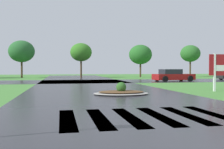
# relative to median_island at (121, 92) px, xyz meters

# --- Properties ---
(asphalt_roadway) EXTENTS (9.24, 80.00, 0.01)m
(asphalt_roadway) POSITION_rel_median_island_xyz_m (-0.85, -0.23, -0.13)
(asphalt_roadway) COLOR #2B2B30
(asphalt_roadway) RESTS_ON ground
(asphalt_cross_road) EXTENTS (90.00, 8.31, 0.01)m
(asphalt_cross_road) POSITION_rel_median_island_xyz_m (-0.85, 14.83, -0.13)
(asphalt_cross_road) COLOR #2B2B30
(asphalt_cross_road) RESTS_ON ground
(crosswalk_stripes) EXTENTS (4.95, 3.25, 0.01)m
(crosswalk_stripes) POSITION_rel_median_island_xyz_m (-0.85, -6.61, -0.13)
(crosswalk_stripes) COLOR white
(crosswalk_stripes) RESTS_ON ground
(median_island) EXTENTS (3.08, 2.17, 0.68)m
(median_island) POSITION_rel_median_island_xyz_m (0.00, 0.00, 0.00)
(median_island) COLOR #9E9B93
(median_island) RESTS_ON ground
(car_white_sedan) EXTENTS (4.67, 2.45, 1.35)m
(car_white_sedan) POSITION_rel_median_island_xyz_m (9.01, 13.31, 0.50)
(car_white_sedan) COLOR maroon
(car_white_sedan) RESTS_ON ground
(background_treeline) EXTENTS (49.39, 5.45, 6.59)m
(background_treeline) POSITION_rel_median_island_xyz_m (-10.12, 27.50, 4.07)
(background_treeline) COLOR #4C3823
(background_treeline) RESTS_ON ground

